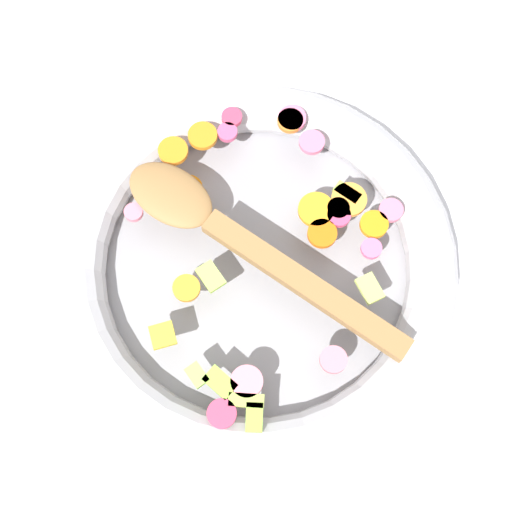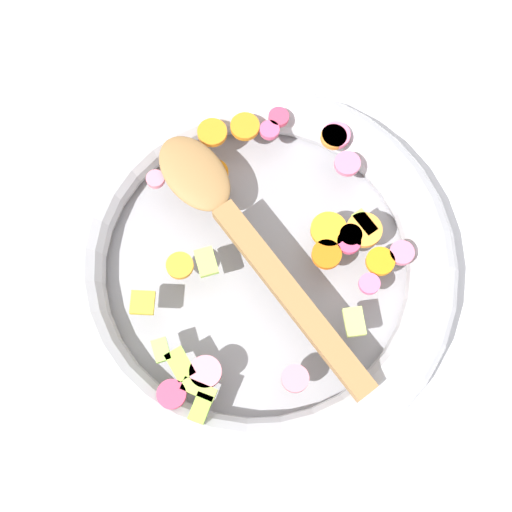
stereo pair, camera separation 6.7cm
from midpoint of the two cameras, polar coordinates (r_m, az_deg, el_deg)
ground_plane at (r=0.72m, az=-2.64°, el=-1.65°), size 4.00×4.00×0.00m
skillet at (r=0.70m, az=-2.72°, el=-1.13°), size 0.40×0.40×0.05m
chopped_vegetables at (r=0.68m, az=-1.30°, el=1.37°), size 0.30×0.27×0.01m
wooden_spoon at (r=0.67m, az=-4.58°, el=1.05°), size 0.29×0.18×0.01m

